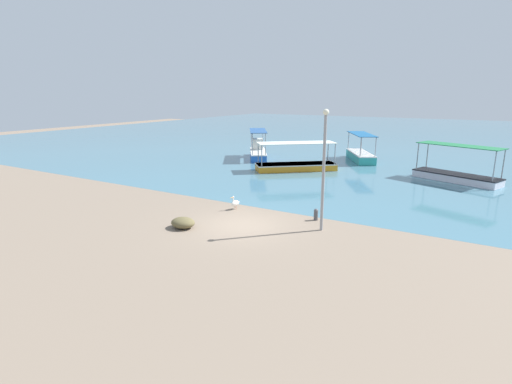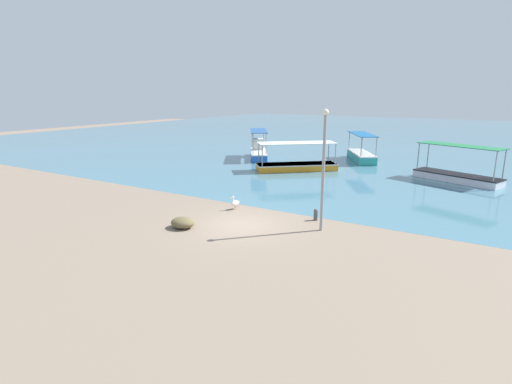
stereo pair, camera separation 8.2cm
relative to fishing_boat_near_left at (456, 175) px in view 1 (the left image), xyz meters
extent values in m
plane|color=#7F6E5C|center=(-8.10, -16.42, -0.49)|extent=(120.00, 120.00, 0.00)
cube|color=teal|center=(-8.10, 31.58, -0.49)|extent=(110.00, 90.00, 0.00)
cube|color=white|center=(0.00, 0.00, -0.21)|extent=(6.22, 3.74, 0.56)
cube|color=black|center=(0.00, 0.00, 0.03)|extent=(6.27, 3.79, 0.08)
cylinder|color=#99999E|center=(-2.83, 0.35, 1.09)|extent=(0.08, 0.08, 2.05)
cylinder|color=#99999E|center=(-2.32, 1.67, 1.09)|extent=(0.08, 0.08, 2.05)
cylinder|color=#99999E|center=(2.32, -1.67, 1.09)|extent=(0.08, 0.08, 2.05)
cylinder|color=#99999E|center=(2.83, -0.35, 1.09)|extent=(0.08, 0.08, 2.05)
cube|color=#1E6C3F|center=(0.00, 0.00, 2.14)|extent=(6.07, 3.76, 0.05)
cube|color=orange|center=(-11.95, -2.12, -0.21)|extent=(6.34, 5.76, 0.57)
cube|color=silver|center=(-11.95, -2.12, 0.04)|extent=(6.40, 5.82, 0.08)
cylinder|color=#99999E|center=(-13.75, -4.74, 0.93)|extent=(0.08, 0.08, 1.71)
cylinder|color=#99999E|center=(-14.86, -3.42, 0.93)|extent=(0.08, 0.08, 1.71)
cylinder|color=#99999E|center=(-9.05, -0.81, 0.93)|extent=(0.08, 0.08, 1.71)
cylinder|color=#99999E|center=(-10.15, 0.51, 0.93)|extent=(0.08, 0.08, 1.71)
cube|color=silver|center=(-11.95, -2.12, 1.81)|extent=(6.26, 5.71, 0.05)
cube|color=blue|center=(-17.81, 1.54, -0.13)|extent=(4.19, 5.45, 0.73)
cube|color=silver|center=(-17.81, 1.54, 0.20)|extent=(4.25, 5.50, 0.08)
cylinder|color=#99999E|center=(-15.94, -0.26, 1.23)|extent=(0.08, 0.08, 1.99)
cylinder|color=#99999E|center=(-16.96, -0.90, 1.23)|extent=(0.08, 0.08, 1.99)
cylinder|color=#99999E|center=(-18.65, 3.99, 1.23)|extent=(0.08, 0.08, 1.99)
cylinder|color=#99999E|center=(-19.67, 3.34, 1.23)|extent=(0.08, 0.08, 1.99)
cube|color=#274E85|center=(-17.81, 1.54, 2.25)|extent=(4.17, 5.33, 0.05)
cube|color=silver|center=(-18.47, 2.60, 0.79)|extent=(1.55, 1.63, 1.10)
cube|color=teal|center=(-8.72, 5.44, -0.10)|extent=(4.18, 5.71, 0.79)
cube|color=silver|center=(-8.72, 5.44, 0.26)|extent=(4.23, 5.76, 0.08)
cylinder|color=#99999E|center=(-10.58, 7.36, 1.16)|extent=(0.08, 0.08, 1.72)
cylinder|color=#99999E|center=(-9.44, 8.02, 1.16)|extent=(0.08, 0.08, 1.72)
cylinder|color=#99999E|center=(-8.01, 2.87, 1.16)|extent=(0.08, 0.08, 1.72)
cylinder|color=#99999E|center=(-6.86, 3.52, 1.16)|extent=(0.08, 0.08, 1.72)
cube|color=#195385|center=(-8.72, 5.44, 2.04)|extent=(4.17, 5.58, 0.05)
cylinder|color=#E0997A|center=(-9.84, -14.35, -0.38)|extent=(0.03, 0.03, 0.22)
cylinder|color=#E0997A|center=(-9.94, -14.34, -0.38)|extent=(0.03, 0.03, 0.22)
ellipsoid|color=white|center=(-9.90, -14.38, -0.14)|extent=(0.35, 0.59, 0.32)
ellipsoid|color=white|center=(-9.86, -14.13, -0.12)|extent=(0.14, 0.17, 0.10)
cylinder|color=white|center=(-9.92, -14.53, 0.09)|extent=(0.07, 0.07, 0.26)
sphere|color=white|center=(-9.92, -14.53, 0.25)|extent=(0.11, 0.11, 0.11)
cone|color=#E5933F|center=(-9.94, -14.69, 0.24)|extent=(0.09, 0.30, 0.06)
cylinder|color=gray|center=(-4.47, -15.18, 2.20)|extent=(0.14, 0.14, 5.39)
sphere|color=#EAEACC|center=(-4.47, -15.18, 5.01)|extent=(0.28, 0.28, 0.28)
cylinder|color=#47474C|center=(-5.28, -13.89, -0.26)|extent=(0.21, 0.21, 0.47)
sphere|color=#4C4C51|center=(-5.28, -13.89, 0.00)|extent=(0.22, 0.22, 0.22)
ellipsoid|color=brown|center=(-10.32, -18.28, -0.24)|extent=(1.20, 1.02, 0.51)
camera|label=1|loc=(2.05, -32.17, 5.85)|focal=28.00mm
camera|label=2|loc=(2.12, -32.13, 5.85)|focal=28.00mm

